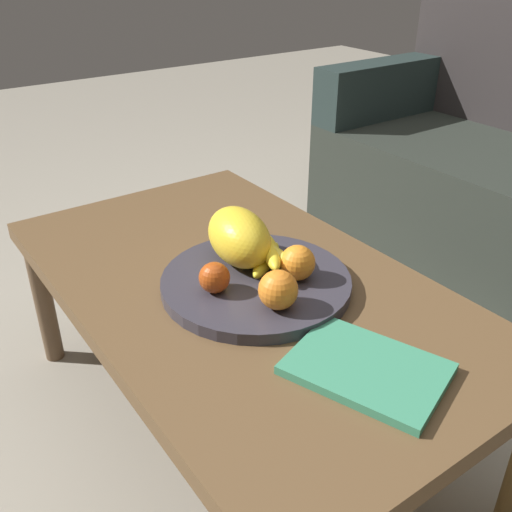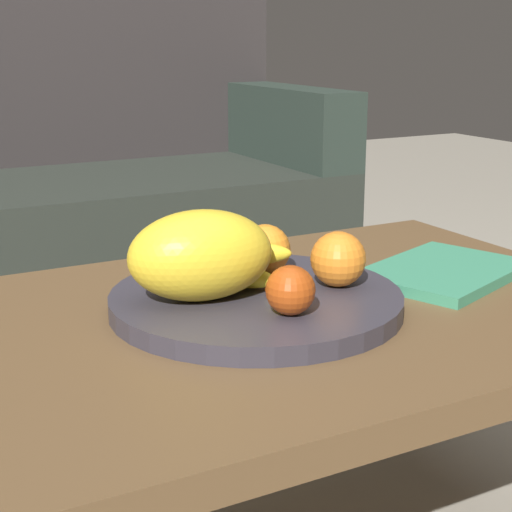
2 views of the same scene
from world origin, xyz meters
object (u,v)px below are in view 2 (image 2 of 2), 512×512
at_px(fruit_bowl, 256,301).
at_px(apple_front, 290,290).
at_px(melon_large_front, 201,255).
at_px(orange_front, 265,250).
at_px(coffee_table, 233,347).
at_px(banana_bunch, 227,264).
at_px(orange_left, 338,259).
at_px(couch, 21,212).
at_px(magazine, 443,272).

relative_size(fruit_bowl, apple_front, 6.34).
bearing_deg(melon_large_front, apple_front, -56.08).
height_order(fruit_bowl, orange_front, orange_front).
bearing_deg(coffee_table, orange_front, 39.94).
height_order(orange_front, banana_bunch, orange_front).
bearing_deg(banana_bunch, melon_large_front, -146.90).
xyz_separation_m(fruit_bowl, orange_left, (0.11, -0.03, 0.05)).
bearing_deg(orange_front, fruit_bowl, -127.33).
height_order(couch, apple_front, couch).
distance_m(melon_large_front, banana_bunch, 0.07).
relative_size(fruit_bowl, banana_bunch, 2.22).
relative_size(fruit_bowl, melon_large_front, 2.06).
height_order(melon_large_front, magazine, melon_large_front).
height_order(apple_front, magazine, apple_front).
distance_m(couch, melon_large_front, 1.29).
height_order(coffee_table, couch, couch).
bearing_deg(magazine, banana_bunch, 151.77).
height_order(fruit_bowl, apple_front, apple_front).
bearing_deg(melon_large_front, magazine, -1.73).
distance_m(apple_front, magazine, 0.34).
relative_size(couch, fruit_bowl, 4.35).
bearing_deg(magazine, orange_front, 145.42).
relative_size(couch, orange_front, 23.45).
relative_size(banana_bunch, magazine, 0.71).
bearing_deg(apple_front, magazine, 15.98).
distance_m(couch, magazine, 1.34).
distance_m(orange_front, banana_bunch, 0.07).
height_order(orange_left, banana_bunch, orange_left).
bearing_deg(orange_front, orange_left, -57.38).
xyz_separation_m(fruit_bowl, banana_bunch, (-0.02, 0.05, 0.04)).
relative_size(couch, apple_front, 27.58).
bearing_deg(coffee_table, couch, 89.51).
bearing_deg(orange_front, banana_bunch, -163.36).
bearing_deg(banana_bunch, fruit_bowl, -65.17).
bearing_deg(magazine, apple_front, 175.63).
distance_m(coffee_table, couch, 1.30).
height_order(orange_front, magazine, orange_front).
bearing_deg(fruit_bowl, melon_large_front, 172.70).
height_order(couch, magazine, couch).
xyz_separation_m(coffee_table, magazine, (0.36, 0.01, 0.05)).
xyz_separation_m(orange_front, apple_front, (-0.06, -0.16, -0.01)).
bearing_deg(orange_left, magazine, 6.93).
height_order(banana_bunch, magazine, banana_bunch).
height_order(couch, fruit_bowl, couch).
bearing_deg(couch, orange_front, -86.29).
xyz_separation_m(orange_left, magazine, (0.21, 0.03, -0.05)).
distance_m(orange_front, magazine, 0.29).
relative_size(orange_front, magazine, 0.29).
bearing_deg(orange_left, coffee_table, 172.85).
distance_m(fruit_bowl, magazine, 0.32).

